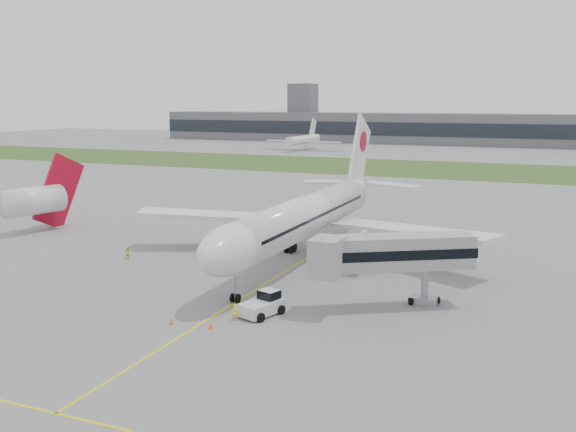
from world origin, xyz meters
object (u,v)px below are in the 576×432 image
at_px(ground_crew_near, 235,312).
at_px(neighbor_aircraft, 37,200).
at_px(airliner, 307,214).
at_px(pushback_tug, 263,304).
at_px(jet_bridge, 387,254).

relative_size(ground_crew_near, neighbor_aircraft, 0.10).
xyz_separation_m(airliner, pushback_tug, (4.09, -22.07, -4.65)).
distance_m(pushback_tug, jet_bridge, 12.69).
bearing_deg(neighbor_aircraft, pushback_tug, -10.46).
xyz_separation_m(pushback_tug, ground_crew_near, (-1.65, -2.55, -0.23)).
distance_m(ground_crew_near, neighbor_aircraft, 52.98).
xyz_separation_m(pushback_tug, neighbor_aircraft, (-48.39, 22.05, 3.89)).
height_order(airliner, ground_crew_near, airliner).
xyz_separation_m(airliner, ground_crew_near, (2.44, -24.63, -4.88)).
bearing_deg(ground_crew_near, airliner, -111.06).
bearing_deg(ground_crew_near, pushback_tug, -149.61).
relative_size(pushback_tug, jet_bridge, 0.33).
bearing_deg(airliner, jet_bridge, -48.11).
distance_m(pushback_tug, neighbor_aircraft, 53.32).
bearing_deg(ground_crew_near, neighbor_aircraft, -54.48).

